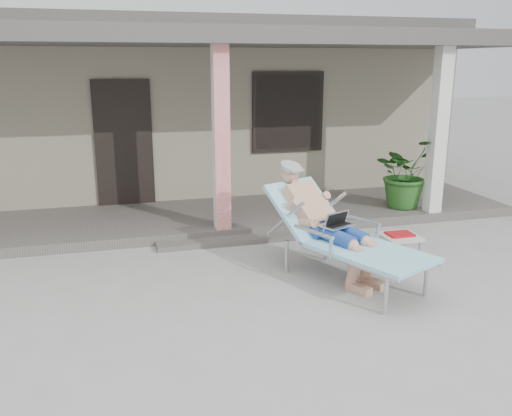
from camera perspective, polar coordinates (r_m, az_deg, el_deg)
name	(u,v)px	position (r m, az deg, el deg)	size (l,w,h in m)	color
ground	(262,295)	(6.12, 0.63, -9.19)	(60.00, 60.00, 0.00)	#9E9E99
house	(181,103)	(11.99, -7.95, 10.89)	(10.40, 5.40, 3.30)	gray
porch_deck	(212,217)	(8.85, -4.65, -0.98)	(10.00, 2.00, 0.15)	#605B56
porch_overhang	(209,43)	(8.46, -4.98, 16.88)	(10.00, 2.30, 2.85)	silver
porch_step	(227,241)	(7.78, -3.07, -3.51)	(2.00, 0.30, 0.07)	#605B56
lounger	(334,207)	(6.45, 8.23, 0.11)	(1.60, 2.23, 1.41)	#B7B7BC
side_table	(400,238)	(7.16, 14.89, -3.06)	(0.46, 0.46, 0.41)	beige
potted_palm	(406,173)	(9.39, 15.47, 3.61)	(1.05, 0.91, 1.17)	#26591E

